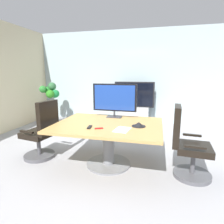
# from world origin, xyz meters

# --- Properties ---
(ground_plane) EXTENTS (7.33, 7.33, 0.00)m
(ground_plane) POSITION_xyz_m (0.00, 0.00, 0.00)
(ground_plane) COLOR #99999E
(wall_back_glass_partition) EXTENTS (6.12, 0.10, 2.88)m
(wall_back_glass_partition) POSITION_xyz_m (0.00, 3.17, 1.44)
(wall_back_glass_partition) COLOR #9EB2B7
(wall_back_glass_partition) RESTS_ON ground
(conference_table) EXTENTS (1.75, 1.35, 0.73)m
(conference_table) POSITION_xyz_m (0.14, 0.06, 0.55)
(conference_table) COLOR #B2894C
(conference_table) RESTS_ON ground
(office_chair_left) EXTENTS (0.63, 0.61, 1.09)m
(office_chair_left) POSITION_xyz_m (-1.12, 0.01, 0.46)
(office_chair_left) COLOR #4C4C51
(office_chair_left) RESTS_ON ground
(office_chair_right) EXTENTS (0.61, 0.59, 1.09)m
(office_chair_right) POSITION_xyz_m (1.39, 0.01, 0.46)
(office_chair_right) COLOR #4C4C51
(office_chair_right) RESTS_ON ground
(tv_monitor) EXTENTS (0.84, 0.18, 0.64)m
(tv_monitor) POSITION_xyz_m (0.12, 0.56, 1.09)
(tv_monitor) COLOR #333338
(tv_monitor) RESTS_ON conference_table
(wall_display_unit) EXTENTS (1.20, 0.36, 1.31)m
(wall_display_unit) POSITION_xyz_m (0.20, 2.81, 0.44)
(wall_display_unit) COLOR #B7BABC
(wall_display_unit) RESTS_ON ground
(potted_plant) EXTENTS (0.55, 0.49, 1.28)m
(potted_plant) POSITION_xyz_m (-2.36, 2.33, 0.75)
(potted_plant) COLOR brown
(potted_plant) RESTS_ON ground
(conference_phone) EXTENTS (0.22, 0.22, 0.07)m
(conference_phone) POSITION_xyz_m (0.64, 0.03, 0.76)
(conference_phone) COLOR black
(conference_phone) RESTS_ON conference_table
(remote_control) EXTENTS (0.07, 0.18, 0.02)m
(remote_control) POSITION_xyz_m (-0.09, -0.23, 0.74)
(remote_control) COLOR black
(remote_control) RESTS_ON conference_table
(whiteboard_marker) EXTENTS (0.13, 0.07, 0.02)m
(whiteboard_marker) POSITION_xyz_m (0.07, -0.26, 0.74)
(whiteboard_marker) COLOR red
(whiteboard_marker) RESTS_ON conference_table
(paper_notepad) EXTENTS (0.25, 0.32, 0.01)m
(paper_notepad) POSITION_xyz_m (0.43, -0.22, 0.74)
(paper_notepad) COLOR white
(paper_notepad) RESTS_ON conference_table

